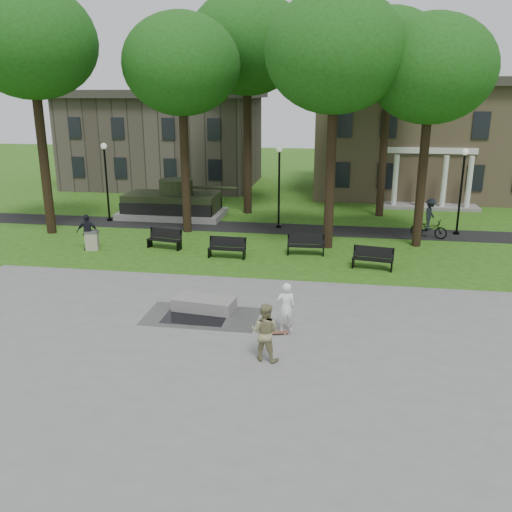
{
  "coord_description": "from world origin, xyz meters",
  "views": [
    {
      "loc": [
        4.21,
        -18.41,
        7.56
      ],
      "look_at": [
        0.89,
        1.76,
        1.4
      ],
      "focal_mm": 38.0,
      "sensor_mm": 36.0,
      "label": 1
    }
  ],
  "objects_px": {
    "friend_watching": "(265,332)",
    "park_bench_0": "(165,238)",
    "concrete_block": "(204,304)",
    "cyclist": "(430,222)",
    "skateboarder": "(286,308)",
    "trash_bin": "(92,240)"
  },
  "relations": [
    {
      "from": "concrete_block",
      "to": "cyclist",
      "type": "relative_size",
      "value": 1.02
    },
    {
      "from": "friend_watching",
      "to": "concrete_block",
      "type": "bearing_deg",
      "value": -39.19
    },
    {
      "from": "concrete_block",
      "to": "friend_watching",
      "type": "bearing_deg",
      "value": -51.44
    },
    {
      "from": "cyclist",
      "to": "concrete_block",
      "type": "bearing_deg",
      "value": 164.11
    },
    {
      "from": "friend_watching",
      "to": "park_bench_0",
      "type": "height_order",
      "value": "friend_watching"
    },
    {
      "from": "concrete_block",
      "to": "skateboarder",
      "type": "height_order",
      "value": "skateboarder"
    },
    {
      "from": "cyclist",
      "to": "park_bench_0",
      "type": "distance_m",
      "value": 14.2
    },
    {
      "from": "concrete_block",
      "to": "park_bench_0",
      "type": "bearing_deg",
      "value": 117.83
    },
    {
      "from": "park_bench_0",
      "to": "concrete_block",
      "type": "bearing_deg",
      "value": -50.93
    },
    {
      "from": "friend_watching",
      "to": "cyclist",
      "type": "bearing_deg",
      "value": -101.29
    },
    {
      "from": "trash_bin",
      "to": "skateboarder",
      "type": "bearing_deg",
      "value": -37.69
    },
    {
      "from": "park_bench_0",
      "to": "trash_bin",
      "type": "relative_size",
      "value": 1.93
    },
    {
      "from": "concrete_block",
      "to": "park_bench_0",
      "type": "relative_size",
      "value": 1.19
    },
    {
      "from": "friend_watching",
      "to": "trash_bin",
      "type": "xyz_separation_m",
      "value": [
        -10.3,
        10.27,
        -0.41
      ]
    },
    {
      "from": "concrete_block",
      "to": "park_bench_0",
      "type": "xyz_separation_m",
      "value": [
        -4.04,
        7.65,
        0.28
      ]
    },
    {
      "from": "skateboarder",
      "to": "trash_bin",
      "type": "bearing_deg",
      "value": -51.35
    },
    {
      "from": "concrete_block",
      "to": "trash_bin",
      "type": "bearing_deg",
      "value": 137.85
    },
    {
      "from": "friend_watching",
      "to": "cyclist",
      "type": "height_order",
      "value": "cyclist"
    },
    {
      "from": "skateboarder",
      "to": "park_bench_0",
      "type": "distance_m",
      "value": 11.56
    },
    {
      "from": "concrete_block",
      "to": "friend_watching",
      "type": "relative_size",
      "value": 1.25
    },
    {
      "from": "concrete_block",
      "to": "friend_watching",
      "type": "height_order",
      "value": "friend_watching"
    },
    {
      "from": "concrete_block",
      "to": "cyclist",
      "type": "height_order",
      "value": "cyclist"
    }
  ]
}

